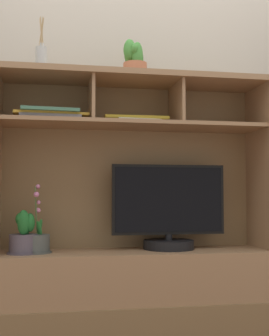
{
  "coord_description": "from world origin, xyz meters",
  "views": [
    {
      "loc": [
        -0.44,
        -2.41,
        0.88
      ],
      "look_at": [
        0.0,
        0.0,
        1.03
      ],
      "focal_mm": 49.52,
      "sensor_mm": 36.0,
      "label": 1
    }
  ],
  "objects_px": {
    "magazine_stack_centre": "(50,115)",
    "diffuser_bottle": "(41,58)",
    "potted_fern": "(24,235)",
    "potted_orchid": "(36,243)",
    "media_console": "(134,276)",
    "tv_monitor": "(169,214)",
    "magazine_stack_left": "(135,121)",
    "potted_succulent": "(134,60)"
  },
  "relations": [
    {
      "from": "media_console",
      "to": "potted_succulent",
      "type": "distance_m",
      "value": 1.14
    },
    {
      "from": "potted_orchid",
      "to": "potted_fern",
      "type": "distance_m",
      "value": 0.07
    },
    {
      "from": "tv_monitor",
      "to": "magazine_stack_left",
      "type": "xyz_separation_m",
      "value": [
        -0.18,
        0.02,
        0.5
      ]
    },
    {
      "from": "media_console",
      "to": "potted_fern",
      "type": "relative_size",
      "value": 7.02
    },
    {
      "from": "tv_monitor",
      "to": "diffuser_bottle",
      "type": "height_order",
      "value": "diffuser_bottle"
    },
    {
      "from": "tv_monitor",
      "to": "potted_orchid",
      "type": "relative_size",
      "value": 1.79
    },
    {
      "from": "potted_succulent",
      "to": "potted_orchid",
      "type": "bearing_deg",
      "value": -178.58
    },
    {
      "from": "magazine_stack_left",
      "to": "potted_succulent",
      "type": "distance_m",
      "value": 0.33
    },
    {
      "from": "tv_monitor",
      "to": "magazine_stack_left",
      "type": "height_order",
      "value": "magazine_stack_left"
    },
    {
      "from": "media_console",
      "to": "magazine_stack_left",
      "type": "xyz_separation_m",
      "value": [
        0.01,
        0.03,
        0.82
      ]
    },
    {
      "from": "diffuser_bottle",
      "to": "potted_succulent",
      "type": "distance_m",
      "value": 0.49
    },
    {
      "from": "media_console",
      "to": "potted_orchid",
      "type": "height_order",
      "value": "media_console"
    },
    {
      "from": "magazine_stack_centre",
      "to": "magazine_stack_left",
      "type": "bearing_deg",
      "value": 9.69
    },
    {
      "from": "potted_fern",
      "to": "magazine_stack_centre",
      "type": "distance_m",
      "value": 0.62
    },
    {
      "from": "magazine_stack_centre",
      "to": "diffuser_bottle",
      "type": "relative_size",
      "value": 1.36
    },
    {
      "from": "potted_orchid",
      "to": "magazine_stack_centre",
      "type": "distance_m",
      "value": 0.65
    },
    {
      "from": "potted_fern",
      "to": "magazine_stack_left",
      "type": "relative_size",
      "value": 0.63
    },
    {
      "from": "magazine_stack_left",
      "to": "magazine_stack_centre",
      "type": "distance_m",
      "value": 0.46
    },
    {
      "from": "magazine_stack_centre",
      "to": "diffuser_bottle",
      "type": "bearing_deg",
      "value": 167.22
    },
    {
      "from": "magazine_stack_left",
      "to": "diffuser_bottle",
      "type": "distance_m",
      "value": 0.59
    },
    {
      "from": "media_console",
      "to": "magazine_stack_centre",
      "type": "bearing_deg",
      "value": -174.05
    },
    {
      "from": "diffuser_bottle",
      "to": "magazine_stack_centre",
      "type": "bearing_deg",
      "value": -12.78
    },
    {
      "from": "magazine_stack_left",
      "to": "potted_fern",
      "type": "bearing_deg",
      "value": -171.84
    },
    {
      "from": "potted_orchid",
      "to": "tv_monitor",
      "type": "bearing_deg",
      "value": 3.38
    },
    {
      "from": "tv_monitor",
      "to": "potted_succulent",
      "type": "bearing_deg",
      "value": -171.59
    },
    {
      "from": "tv_monitor",
      "to": "magazine_stack_left",
      "type": "relative_size",
      "value": 1.78
    },
    {
      "from": "potted_fern",
      "to": "magazine_stack_left",
      "type": "bearing_deg",
      "value": 8.16
    },
    {
      "from": "potted_fern",
      "to": "diffuser_bottle",
      "type": "xyz_separation_m",
      "value": [
        0.07,
        0.02,
        0.9
      ]
    },
    {
      "from": "potted_orchid",
      "to": "potted_succulent",
      "type": "height_order",
      "value": "potted_succulent"
    },
    {
      "from": "tv_monitor",
      "to": "magazine_stack_left",
      "type": "distance_m",
      "value": 0.53
    },
    {
      "from": "magazine_stack_left",
      "to": "potted_succulent",
      "type": "bearing_deg",
      "value": -105.28
    },
    {
      "from": "media_console",
      "to": "potted_fern",
      "type": "height_order",
      "value": "media_console"
    },
    {
      "from": "tv_monitor",
      "to": "potted_orchid",
      "type": "height_order",
      "value": "tv_monitor"
    },
    {
      "from": "media_console",
      "to": "tv_monitor",
      "type": "xyz_separation_m",
      "value": [
        0.19,
        0.01,
        0.32
      ]
    },
    {
      "from": "media_console",
      "to": "magazine_stack_centre",
      "type": "relative_size",
      "value": 4.01
    },
    {
      "from": "tv_monitor",
      "to": "magazine_stack_centre",
      "type": "distance_m",
      "value": 0.81
    },
    {
      "from": "magazine_stack_centre",
      "to": "potted_fern",
      "type": "bearing_deg",
      "value": -177.52
    },
    {
      "from": "potted_orchid",
      "to": "diffuser_bottle",
      "type": "height_order",
      "value": "diffuser_bottle"
    },
    {
      "from": "potted_orchid",
      "to": "potted_succulent",
      "type": "bearing_deg",
      "value": 1.42
    },
    {
      "from": "potted_orchid",
      "to": "potted_fern",
      "type": "relative_size",
      "value": 1.59
    },
    {
      "from": "media_console",
      "to": "magazine_stack_centre",
      "type": "distance_m",
      "value": 0.94
    },
    {
      "from": "tv_monitor",
      "to": "potted_orchid",
      "type": "bearing_deg",
      "value": -176.62
    }
  ]
}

